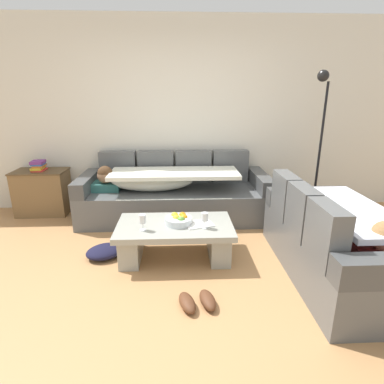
{
  "coord_description": "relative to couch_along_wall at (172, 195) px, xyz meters",
  "views": [
    {
      "loc": [
        -0.0,
        -2.5,
        1.68
      ],
      "look_at": [
        0.16,
        1.04,
        0.55
      ],
      "focal_mm": 29.09,
      "sensor_mm": 36.0,
      "label": 1
    }
  ],
  "objects": [
    {
      "name": "ground_plane",
      "position": [
        0.1,
        -1.63,
        -0.33
      ],
      "size": [
        14.0,
        14.0,
        0.0
      ],
      "primitive_type": "plane",
      "color": "#B48150"
    },
    {
      "name": "back_wall",
      "position": [
        0.1,
        0.52,
        1.02
      ],
      "size": [
        9.0,
        0.1,
        2.7
      ],
      "primitive_type": "cube",
      "color": "silver",
      "rests_on": "ground_plane"
    },
    {
      "name": "couch_along_wall",
      "position": [
        0.0,
        0.0,
        0.0
      ],
      "size": [
        2.56,
        0.92,
        0.88
      ],
      "color": "#575A5B",
      "rests_on": "ground_plane"
    },
    {
      "name": "couch_near_window",
      "position": [
        1.58,
        -1.54,
        0.01
      ],
      "size": [
        0.92,
        1.78,
        0.88
      ],
      "rotation": [
        0.0,
        0.0,
        1.57
      ],
      "color": "#575A5B",
      "rests_on": "ground_plane"
    },
    {
      "name": "coffee_table",
      "position": [
        0.05,
        -1.15,
        -0.09
      ],
      "size": [
        1.2,
        0.68,
        0.38
      ],
      "color": "#9A9C92",
      "rests_on": "ground_plane"
    },
    {
      "name": "fruit_bowl",
      "position": [
        0.1,
        -1.13,
        0.1
      ],
      "size": [
        0.28,
        0.28,
        0.1
      ],
      "color": "silver",
      "rests_on": "coffee_table"
    },
    {
      "name": "wine_glass_near_left",
      "position": [
        -0.26,
        -1.28,
        0.17
      ],
      "size": [
        0.07,
        0.07,
        0.17
      ],
      "color": "silver",
      "rests_on": "coffee_table"
    },
    {
      "name": "wine_glass_near_right",
      "position": [
        0.36,
        -1.26,
        0.17
      ],
      "size": [
        0.07,
        0.07,
        0.17
      ],
      "color": "silver",
      "rests_on": "coffee_table"
    },
    {
      "name": "open_magazine",
      "position": [
        0.3,
        -1.17,
        0.06
      ],
      "size": [
        0.33,
        0.28,
        0.01
      ],
      "primitive_type": "cube",
      "rotation": [
        0.0,
        0.0,
        0.29
      ],
      "color": "white",
      "rests_on": "coffee_table"
    },
    {
      "name": "side_cabinet",
      "position": [
        -1.86,
        0.22,
        -0.01
      ],
      "size": [
        0.72,
        0.44,
        0.64
      ],
      "color": "brown",
      "rests_on": "ground_plane"
    },
    {
      "name": "book_stack_on_cabinet",
      "position": [
        -1.86,
        0.22,
        0.38
      ],
      "size": [
        0.18,
        0.23,
        0.14
      ],
      "color": "red",
      "rests_on": "side_cabinet"
    },
    {
      "name": "floor_lamp",
      "position": [
        1.93,
        -0.14,
        0.79
      ],
      "size": [
        0.33,
        0.31,
        1.95
      ],
      "color": "black",
      "rests_on": "ground_plane"
    },
    {
      "name": "pair_of_shoes",
      "position": [
        0.24,
        -1.97,
        -0.28
      ],
      "size": [
        0.35,
        0.32,
        0.09
      ],
      "color": "#59331E",
      "rests_on": "ground_plane"
    },
    {
      "name": "crumpled_garment",
      "position": [
        -0.7,
        -1.11,
        -0.27
      ],
      "size": [
        0.51,
        0.48,
        0.12
      ],
      "primitive_type": "ellipsoid",
      "rotation": [
        0.0,
        0.0,
        0.52
      ],
      "color": "#191933",
      "rests_on": "ground_plane"
    }
  ]
}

